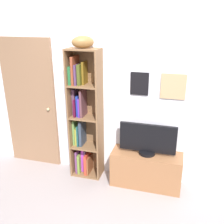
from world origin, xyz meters
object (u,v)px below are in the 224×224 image
(tv_stand, at_px, (146,169))
(door, at_px, (30,104))
(bookshelf, at_px, (83,119))
(television, at_px, (148,140))
(football, at_px, (83,42))

(tv_stand, height_order, door, door)
(bookshelf, xyz_separation_m, television, (0.92, -0.06, -0.17))
(television, relative_size, door, 0.38)
(bookshelf, relative_size, television, 2.47)
(television, xyz_separation_m, door, (-1.81, 0.15, 0.28))
(bookshelf, xyz_separation_m, door, (-0.89, 0.09, 0.11))
(football, xyz_separation_m, television, (0.87, -0.03, -1.22))
(bookshelf, relative_size, tv_stand, 1.94)
(bookshelf, xyz_separation_m, football, (0.05, -0.03, 1.05))
(football, bearing_deg, television, -2.28)
(football, xyz_separation_m, door, (-0.93, 0.12, -0.94))
(bookshelf, xyz_separation_m, tv_stand, (0.92, -0.06, -0.62))
(tv_stand, xyz_separation_m, television, (0.00, 0.00, 0.45))
(tv_stand, bearing_deg, door, 175.15)
(door, bearing_deg, bookshelf, -5.71)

